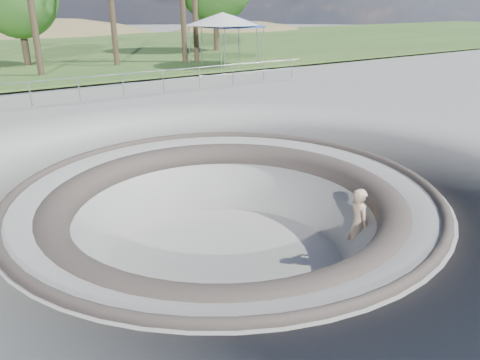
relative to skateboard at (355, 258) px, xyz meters
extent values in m
plane|color=#9B9A96|center=(-2.70, 1.89, 1.84)|extent=(180.00, 180.00, 0.00)
torus|color=#9B9A96|center=(-2.70, 1.89, -0.16)|extent=(14.00, 14.00, 4.00)
cylinder|color=#9B9A96|center=(-2.70, 1.89, -0.11)|extent=(6.60, 6.60, 0.10)
torus|color=#4C453D|center=(-2.70, 1.89, 1.82)|extent=(10.24, 10.24, 0.24)
torus|color=#4C453D|center=(-2.70, 1.89, 1.39)|extent=(8.91, 8.91, 0.81)
cube|color=#325F26|center=(-2.70, 35.89, 2.06)|extent=(180.00, 36.00, 0.12)
ellipsoid|color=olive|center=(5.30, 61.89, -6.03)|extent=(61.60, 44.00, 28.60)
ellipsoid|color=olive|center=(32.30, 53.89, -3.52)|extent=(42.00, 30.00, 19.50)
cylinder|color=gray|center=(-2.70, 13.89, 3.01)|extent=(25.00, 0.05, 0.05)
cylinder|color=gray|center=(-2.70, 13.89, 2.56)|extent=(25.00, 0.05, 0.05)
cube|color=#92563A|center=(0.00, 0.00, 0.01)|extent=(0.78, 0.49, 0.02)
cylinder|color=silver|center=(0.00, 0.00, -0.03)|extent=(0.09, 0.16, 0.03)
cylinder|color=silver|center=(0.00, 0.00, -0.03)|extent=(0.09, 0.16, 0.03)
cylinder|color=beige|center=(0.00, 0.00, -0.03)|extent=(0.07, 0.05, 0.06)
cylinder|color=beige|center=(0.00, 0.00, -0.03)|extent=(0.07, 0.05, 0.06)
cylinder|color=beige|center=(0.00, 0.00, -0.03)|extent=(0.07, 0.05, 0.06)
cylinder|color=beige|center=(0.00, 0.00, -0.03)|extent=(0.07, 0.05, 0.06)
imported|color=#D9B58C|center=(0.00, 0.00, 0.96)|extent=(0.61, 0.78, 1.89)
cylinder|color=gray|center=(6.85, 18.34, 3.34)|extent=(0.06, 0.06, 2.44)
cylinder|color=gray|center=(9.95, 18.34, 3.34)|extent=(0.06, 0.06, 2.44)
cylinder|color=gray|center=(6.85, 21.44, 3.34)|extent=(0.06, 0.06, 2.44)
cylinder|color=gray|center=(9.95, 21.44, 3.34)|extent=(0.06, 0.06, 2.44)
cube|color=silver|center=(8.40, 19.89, 4.67)|extent=(3.88, 3.88, 0.08)
cone|color=silver|center=(8.40, 19.89, 5.06)|extent=(6.47, 6.47, 0.78)
cylinder|color=gray|center=(7.64, 18.41, 3.28)|extent=(0.06, 0.06, 2.32)
cylinder|color=gray|center=(10.59, 18.41, 3.28)|extent=(0.06, 0.06, 2.32)
cylinder|color=gray|center=(7.64, 21.36, 3.28)|extent=(0.06, 0.06, 2.32)
cylinder|color=gray|center=(10.59, 21.36, 3.28)|extent=(0.06, 0.06, 2.32)
cube|color=#2E50A8|center=(9.12, 19.89, 4.54)|extent=(3.20, 3.20, 0.08)
cone|color=#2E50A8|center=(9.12, 19.89, 4.91)|extent=(6.25, 6.25, 0.74)
cylinder|color=brown|center=(-2.31, 27.26, 4.13)|extent=(0.44, 0.44, 4.24)
cylinder|color=brown|center=(13.07, 28.52, 4.77)|extent=(0.44, 0.44, 5.53)
camera|label=1|loc=(-8.18, -7.01, 6.12)|focal=35.00mm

